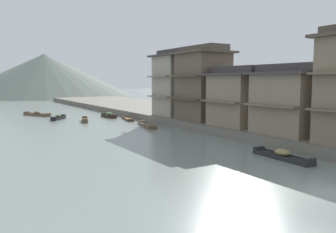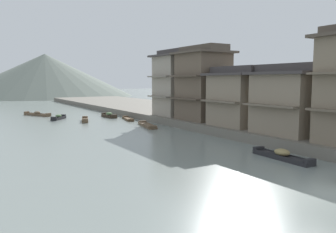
# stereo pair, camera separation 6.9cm
# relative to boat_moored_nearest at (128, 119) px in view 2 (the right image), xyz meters

# --- Properties ---
(ground_plane) EXTENTS (400.00, 400.00, 0.00)m
(ground_plane) POSITION_rel_boat_moored_nearest_xyz_m (-5.09, -34.22, -0.12)
(ground_plane) COLOR gray
(riverbank_right) EXTENTS (18.00, 110.00, 0.91)m
(riverbank_right) POSITION_rel_boat_moored_nearest_xyz_m (10.29, -4.22, 0.33)
(riverbank_right) COLOR #6B665B
(riverbank_right) RESTS_ON ground
(boat_moored_nearest) EXTENTS (1.89, 4.62, 0.36)m
(boat_moored_nearest) POSITION_rel_boat_moored_nearest_xyz_m (0.00, 0.00, 0.00)
(boat_moored_nearest) COLOR brown
(boat_moored_nearest) RESTS_ON ground
(boat_moored_second) EXTENTS (3.36, 5.39, 0.72)m
(boat_moored_second) POSITION_rel_boat_moored_nearest_xyz_m (-9.99, 12.74, 0.12)
(boat_moored_second) COLOR brown
(boat_moored_second) RESTS_ON ground
(boat_moored_third) EXTENTS (1.13, 3.90, 0.79)m
(boat_moored_third) POSITION_rel_boat_moored_nearest_xyz_m (-1.09, 4.50, 0.17)
(boat_moored_third) COLOR #33281E
(boat_moored_third) RESTS_ON ground
(boat_moored_far) EXTENTS (1.92, 3.80, 0.56)m
(boat_moored_far) POSITION_rel_boat_moored_nearest_xyz_m (-5.88, 1.26, 0.07)
(boat_moored_far) COLOR brown
(boat_moored_far) RESTS_ON ground
(boat_midriver_drifting) EXTENTS (2.81, 3.38, 0.74)m
(boat_midriver_drifting) POSITION_rel_boat_moored_nearest_xyz_m (-8.38, 5.59, 0.16)
(boat_midriver_drifting) COLOR #232326
(boat_midriver_drifting) RESTS_ON ground
(boat_midriver_upstream) EXTENTS (1.25, 5.08, 0.76)m
(boat_midriver_upstream) POSITION_rel_boat_moored_nearest_xyz_m (-0.87, -28.00, 0.13)
(boat_midriver_upstream) COLOR #232326
(boat_midriver_upstream) RESTS_ON ground
(boat_upstream_distant) EXTENTS (2.21, 5.38, 0.43)m
(boat_upstream_distant) POSITION_rel_boat_moored_nearest_xyz_m (-1.00, -7.73, 0.02)
(boat_upstream_distant) COLOR brown
(boat_upstream_distant) RESTS_ON ground
(house_waterfront_second) EXTENTS (6.70, 6.37, 6.14)m
(house_waterfront_second) POSITION_rel_boat_moored_nearest_xyz_m (4.85, -24.31, 3.79)
(house_waterfront_second) COLOR gray
(house_waterfront_second) RESTS_ON riverbank_right
(house_waterfront_tall) EXTENTS (5.27, 6.13, 6.14)m
(house_waterfront_tall) POSITION_rel_boat_moored_nearest_xyz_m (4.14, -17.91, 3.80)
(house_waterfront_tall) COLOR gray
(house_waterfront_tall) RESTS_ON riverbank_right
(house_waterfront_narrow) EXTENTS (5.79, 6.30, 8.74)m
(house_waterfront_narrow) POSITION_rel_boat_moored_nearest_xyz_m (4.39, -11.72, 5.09)
(house_waterfront_narrow) COLOR brown
(house_waterfront_narrow) RESTS_ON riverbank_right
(house_waterfront_far) EXTENTS (6.23, 5.75, 8.74)m
(house_waterfront_far) POSITION_rel_boat_moored_nearest_xyz_m (4.61, -5.76, 5.10)
(house_waterfront_far) COLOR gray
(house_waterfront_far) RESTS_ON riverbank_right
(hill_far_west) EXTENTS (61.71, 61.71, 15.01)m
(hill_far_west) POSITION_rel_boat_moored_nearest_xyz_m (5.96, 83.13, 7.39)
(hill_far_west) COLOR slate
(hill_far_west) RESTS_ON ground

